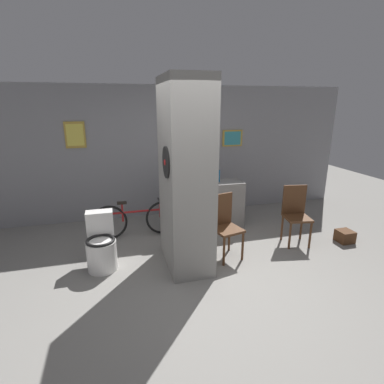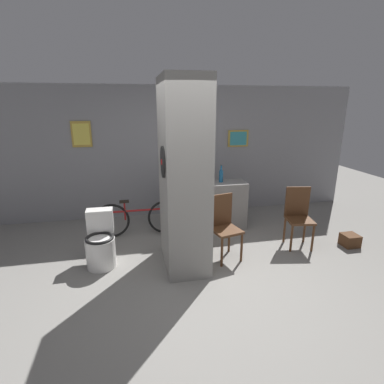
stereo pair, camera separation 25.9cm
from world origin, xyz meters
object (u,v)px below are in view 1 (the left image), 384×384
at_px(chair_near_pillar, 224,223).
at_px(bicycle, 137,219).
at_px(toilet, 101,246).
at_px(bottle_tall, 218,175).
at_px(chair_by_doorway, 296,212).

bearing_deg(chair_near_pillar, bicycle, 125.17).
height_order(toilet, bottle_tall, bottle_tall).
bearing_deg(chair_near_pillar, bottle_tall, 61.33).
bearing_deg(chair_by_doorway, bottle_tall, 146.46).
relative_size(toilet, chair_near_pillar, 0.80).
distance_m(bicycle, bottle_tall, 1.65).
height_order(chair_near_pillar, chair_by_doorway, same).
height_order(toilet, chair_by_doorway, chair_by_doorway).
height_order(chair_near_pillar, bicycle, chair_near_pillar).
bearing_deg(chair_by_doorway, chair_near_pillar, -163.49).
xyz_separation_m(toilet, chair_by_doorway, (3.10, -0.00, 0.21)).
relative_size(toilet, bicycle, 0.50).
xyz_separation_m(chair_near_pillar, bicycle, (-1.21, 1.05, -0.21)).
bearing_deg(toilet, bottle_tall, 25.17).
bearing_deg(chair_near_pillar, chair_by_doorway, -7.96).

